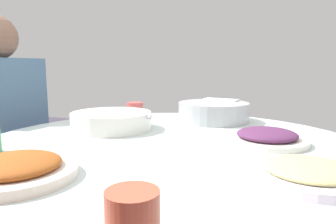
{
  "coord_description": "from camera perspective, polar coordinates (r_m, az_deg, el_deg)",
  "views": [
    {
      "loc": [
        0.86,
        0.27,
        0.97
      ],
      "look_at": [
        -0.13,
        -0.05,
        0.82
      ],
      "focal_mm": 32.5,
      "sensor_mm": 36.0,
      "label": 1
    }
  ],
  "objects": [
    {
      "name": "soup_bowl",
      "position": [
        1.13,
        -10.55,
        -1.7
      ],
      "size": [
        0.29,
        0.32,
        0.06
      ],
      "color": "white",
      "rests_on": "round_dining_table"
    },
    {
      "name": "rice_bowl",
      "position": [
        1.29,
        8.52,
        0.12
      ],
      "size": [
        0.29,
        0.29,
        0.09
      ],
      "color": "#B2B5BA",
      "rests_on": "round_dining_table"
    },
    {
      "name": "dish_eggplant",
      "position": [
        0.96,
        18.07,
        -4.51
      ],
      "size": [
        0.24,
        0.24,
        0.05
      ],
      "color": "silver",
      "rests_on": "round_dining_table"
    },
    {
      "name": "tea_cup_near",
      "position": [
        1.42,
        -6.23,
        0.53
      ],
      "size": [
        0.07,
        0.07,
        0.06
      ],
      "primitive_type": "cylinder",
      "color": "#C24C49",
      "rests_on": "round_dining_table"
    },
    {
      "name": "dish_noodles",
      "position": [
        0.69,
        24.87,
        -10.19
      ],
      "size": [
        0.24,
        0.24,
        0.04
      ],
      "color": "silver",
      "rests_on": "round_dining_table"
    },
    {
      "name": "dish_stirfry",
      "position": [
        0.71,
        -26.66,
        -9.55
      ],
      "size": [
        0.25,
        0.25,
        0.05
      ],
      "color": "silver",
      "rests_on": "round_dining_table"
    },
    {
      "name": "tea_cup_far",
      "position": [
        0.42,
        -6.67,
        -18.91
      ],
      "size": [
        0.07,
        0.07,
        0.07
      ],
      "primitive_type": "cylinder",
      "color": "#C2533A",
      "rests_on": "round_dining_table"
    },
    {
      "name": "round_dining_table",
      "position": [
        0.97,
        0.49,
        -12.8
      ],
      "size": [
        1.19,
        1.19,
        0.75
      ],
      "color": "#99999E",
      "rests_on": "ground"
    },
    {
      "name": "diner_right",
      "position": [
        1.5,
        -28.91,
        -1.2
      ],
      "size": [
        0.38,
        0.39,
        0.76
      ],
      "color": "#2D333D",
      "rests_on": "stool_for_diner_right"
    }
  ]
}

